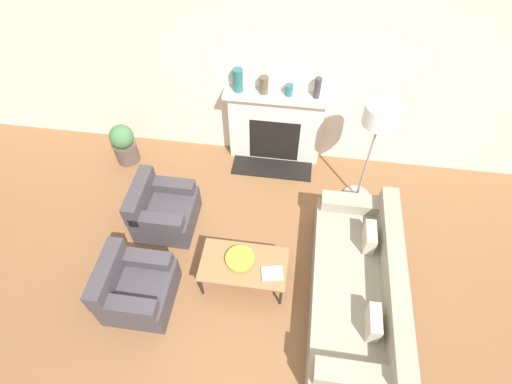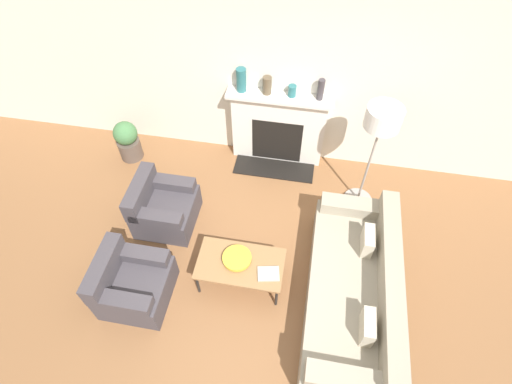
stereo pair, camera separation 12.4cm
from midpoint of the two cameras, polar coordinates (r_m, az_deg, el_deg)
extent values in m
plane|color=brown|center=(4.89, -0.14, -16.20)|extent=(18.00, 18.00, 0.00)
cube|color=silver|center=(5.46, 3.87, 16.80)|extent=(18.00, 0.06, 2.90)
cube|color=silver|center=(5.91, 2.16, 9.07)|extent=(1.34, 0.20, 1.13)
cube|color=black|center=(5.96, 2.02, 7.40)|extent=(0.73, 0.04, 0.73)
cube|color=black|center=(6.10, 1.71, 3.46)|extent=(1.20, 0.40, 0.02)
cube|color=silver|center=(5.51, 2.31, 13.42)|extent=(1.46, 0.28, 0.05)
cube|color=#9E937F|center=(4.87, 12.84, -13.40)|extent=(0.93, 2.28, 0.42)
cube|color=#9E937F|center=(4.61, 18.39, -11.60)|extent=(0.20, 2.28, 0.35)
cube|color=#9E937F|center=(5.18, 13.36, -1.69)|extent=(0.86, 0.22, 0.17)
cube|color=#9E937F|center=(4.23, 13.66, -24.21)|extent=(0.86, 0.22, 0.17)
cube|color=#C0B49C|center=(4.85, 15.17, -6.27)|extent=(0.12, 0.32, 0.28)
cube|color=#C0B49C|center=(4.37, 15.59, -17.54)|extent=(0.12, 0.32, 0.28)
cube|color=#423D42|center=(4.96, -16.94, -13.48)|extent=(0.75, 0.76, 0.39)
cube|color=#423D42|center=(4.77, -21.23, -10.89)|extent=(0.18, 0.76, 0.32)
cube|color=#423D42|center=(4.63, -18.88, -15.19)|extent=(0.67, 0.18, 0.14)
cube|color=#423D42|center=(4.85, -16.56, -9.09)|extent=(0.67, 0.18, 0.14)
cube|color=#423D42|center=(5.46, -13.26, -3.14)|extent=(0.75, 0.76, 0.39)
cube|color=#423D42|center=(5.29, -16.94, -0.47)|extent=(0.18, 0.76, 0.32)
cube|color=#423D42|center=(5.10, -14.69, -4.00)|extent=(0.67, 0.18, 0.14)
cube|color=#423D42|center=(5.42, -12.90, 0.96)|extent=(0.67, 0.18, 0.14)
cube|color=olive|center=(4.71, -2.54, -10.29)|extent=(1.01, 0.57, 0.03)
cylinder|color=black|center=(4.85, -8.54, -13.17)|extent=(0.03, 0.03, 0.37)
cylinder|color=black|center=(4.75, 2.77, -14.70)|extent=(0.03, 0.03, 0.37)
cylinder|color=black|center=(5.07, -7.25, -8.26)|extent=(0.03, 0.03, 0.37)
cylinder|color=black|center=(4.97, 3.39, -9.58)|extent=(0.03, 0.03, 0.37)
cylinder|color=gold|center=(4.71, -3.04, -9.68)|extent=(0.12, 0.12, 0.02)
cylinder|color=gold|center=(4.68, -3.06, -9.50)|extent=(0.34, 0.34, 0.05)
cube|color=#B2A893|center=(4.62, 1.56, -11.56)|extent=(0.28, 0.23, 0.02)
cylinder|color=gray|center=(5.90, 13.55, -0.61)|extent=(0.39, 0.39, 0.03)
cylinder|color=gray|center=(5.37, 14.94, 4.17)|extent=(0.03, 0.03, 1.41)
cylinder|color=white|center=(4.85, 16.85, 10.56)|extent=(0.42, 0.42, 0.25)
cylinder|color=#28666B|center=(5.49, -3.28, 15.64)|extent=(0.13, 0.13, 0.33)
cylinder|color=brown|center=(5.47, 0.46, 15.01)|extent=(0.12, 0.12, 0.25)
cylinder|color=#28666B|center=(5.47, 4.07, 14.31)|extent=(0.11, 0.11, 0.16)
cylinder|color=#3D383D|center=(5.42, 8.11, 14.48)|extent=(0.09, 0.09, 0.30)
cylinder|color=brown|center=(6.46, -18.49, 5.43)|extent=(0.34, 0.34, 0.32)
sphere|color=#477A47|center=(6.24, -19.22, 7.47)|extent=(0.35, 0.35, 0.35)
camera|label=1|loc=(0.06, -90.68, -0.84)|focal=28.00mm
camera|label=2|loc=(0.06, 89.32, 0.84)|focal=28.00mm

